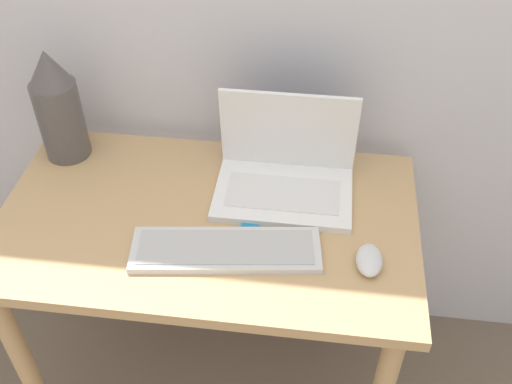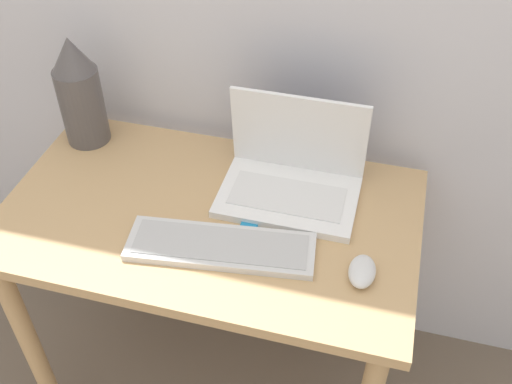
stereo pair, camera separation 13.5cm
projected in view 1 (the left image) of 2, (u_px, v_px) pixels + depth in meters
The scene contains 6 objects.
desk at pixel (209, 250), 1.51m from camera, with size 1.01×0.59×0.72m.
laptop at pixel (285, 172), 1.48m from camera, with size 0.34×0.23×0.25m.
keyboard at pixel (226, 250), 1.34m from camera, with size 0.44×0.18×0.02m.
mouse at pixel (369, 260), 1.31m from camera, with size 0.06×0.09×0.04m.
vase at pixel (58, 106), 1.52m from camera, with size 0.12×0.12×0.31m.
mp3_player at pixel (250, 227), 1.40m from camera, with size 0.04×0.06×0.01m.
Camera 1 is at (0.25, -0.71, 1.73)m, focal length 42.00 mm.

